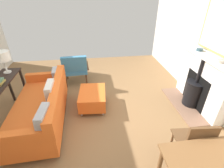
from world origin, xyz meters
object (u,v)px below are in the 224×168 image
Objects in this scene: fireplace at (200,85)px; mantel_bowl_far at (222,61)px; armchair_accent at (75,68)px; dining_chair_near_fireplace at (194,142)px; ottoman at (93,98)px; table_lamp_near_end at (2,57)px; mantel_bowl_near at (200,49)px; sofa at (42,107)px.

fireplace is 0.71m from mantel_bowl_far.
armchair_accent is 3.10m from dining_chair_near_fireplace.
ottoman is (2.23, -0.52, -0.91)m from mantel_bowl_far.
armchair_accent is at bearing -26.09° from fireplace.
fireplace is 3.48× the size of table_lamp_near_end.
dining_chair_near_fireplace is (0.96, 1.04, -0.63)m from mantel_bowl_far.
mantel_bowl_near is at bearing 160.28° from armchair_accent.
mantel_bowl_far is at bearing 166.79° from ottoman.
sofa reaches higher than ottoman.
fireplace is at bearing -85.57° from mantel_bowl_far.
fireplace is 2.23m from ottoman.
mantel_bowl_far is 0.16× the size of armchair_accent.
fireplace is at bearing -177.80° from sofa.
sofa is at bearing 8.21° from mantel_bowl_near.
ottoman is (2.23, 0.11, -0.91)m from mantel_bowl_near.
dining_chair_near_fireplace reaches higher than armchair_accent.
mantel_bowl_near is at bearing -119.87° from dining_chair_near_fireplace.
sofa is 0.98m from ottoman.
sofa is at bearing -29.13° from dining_chair_near_fireplace.
mantel_bowl_near reaches higher than sofa.
ottoman is (2.21, -0.23, -0.26)m from fireplace.
armchair_accent is 1.96× the size of table_lamp_near_end.
table_lamp_near_end is at bearing -9.99° from ottoman.
dining_chair_near_fireplace is at bearing 147.38° from table_lamp_near_end.
ottoman is 0.90× the size of armchair_accent.
mantel_bowl_far is 2.47m from ottoman.
table_lamp_near_end is at bearing -32.62° from dining_chair_near_fireplace.
mantel_bowl_far is at bearing 168.14° from table_lamp_near_end.
ottoman is at bearing -13.21° from mantel_bowl_far.
sofa is 2.19× the size of dining_chair_near_fireplace.
fireplace is at bearing 153.91° from armchair_accent.
sofa is at bearing -3.20° from mantel_bowl_far.
mantel_bowl_far is 0.07× the size of sofa.
mantel_bowl_far is at bearing 176.80° from sofa.
fireplace is 3.91m from table_lamp_near_end.
table_lamp_near_end is (1.62, -0.28, 0.88)m from ottoman.
dining_chair_near_fireplace is (-1.27, 1.56, 0.28)m from ottoman.
mantel_bowl_near is 0.15× the size of dining_chair_near_fireplace.
table_lamp_near_end is at bearing -2.66° from mantel_bowl_near.
ottoman is 2.03m from dining_chair_near_fireplace.
fireplace is 3.13m from sofa.
sofa is 2.48× the size of ottoman.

